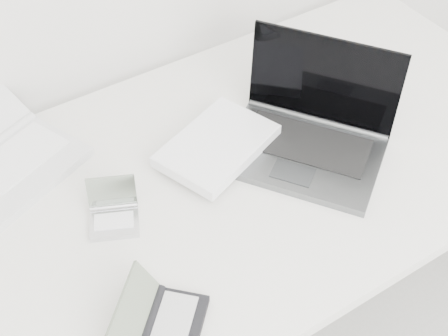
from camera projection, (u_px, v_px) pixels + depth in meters
desk at (226, 185)px, 1.38m from camera, size 1.60×0.80×0.73m
laptop_large at (277, 138)px, 1.37m from camera, size 0.51×0.43×0.23m
netbook_open_white at (0, 156)px, 1.35m from camera, size 0.39×0.42×0.11m
pda_silver at (114, 214)px, 1.24m from camera, size 0.13×0.13×0.08m
palmtop_charcoal at (162, 330)px, 1.07m from camera, size 0.21×0.21×0.09m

